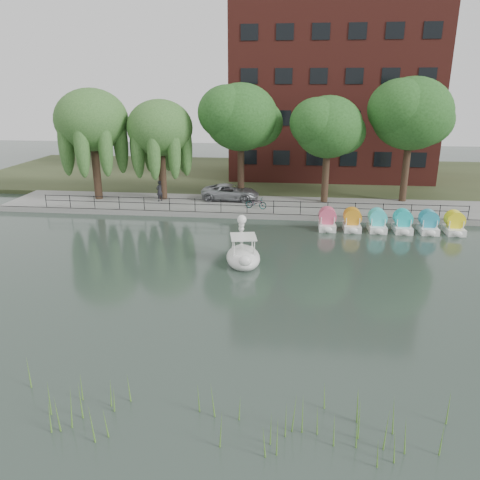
% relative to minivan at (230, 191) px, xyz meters
% --- Properties ---
extents(ground_plane, '(120.00, 120.00, 0.00)m').
position_rel_minivan_xyz_m(ground_plane, '(1.79, -17.16, -1.16)').
color(ground_plane, '#415049').
extents(promenade, '(40.00, 6.00, 0.40)m').
position_rel_minivan_xyz_m(promenade, '(1.79, -1.16, -0.96)').
color(promenade, gray).
rests_on(promenade, ground_plane).
extents(kerb, '(40.00, 0.25, 0.40)m').
position_rel_minivan_xyz_m(kerb, '(1.79, -4.11, -0.96)').
color(kerb, gray).
rests_on(kerb, ground_plane).
extents(land_strip, '(60.00, 22.00, 0.36)m').
position_rel_minivan_xyz_m(land_strip, '(1.79, 12.84, -0.98)').
color(land_strip, '#47512D').
rests_on(land_strip, ground_plane).
extents(railing, '(32.00, 0.05, 1.00)m').
position_rel_minivan_xyz_m(railing, '(1.79, -3.91, -0.02)').
color(railing, black).
rests_on(railing, promenade).
extents(apartment_building, '(20.00, 10.07, 18.00)m').
position_rel_minivan_xyz_m(apartment_building, '(8.79, 12.81, 8.20)').
color(apartment_building, '#4C1E16').
rests_on(apartment_building, land_strip).
extents(willow_left, '(5.88, 5.88, 9.01)m').
position_rel_minivan_xyz_m(willow_left, '(-11.21, -0.66, 5.71)').
color(willow_left, '#473323').
rests_on(willow_left, promenade).
extents(willow_mid, '(5.32, 5.32, 8.15)m').
position_rel_minivan_xyz_m(willow_mid, '(-5.71, -0.16, 5.09)').
color(willow_mid, '#473323').
rests_on(willow_mid, promenade).
extents(broadleaf_center, '(6.00, 6.00, 9.25)m').
position_rel_minivan_xyz_m(broadleaf_center, '(0.79, 0.84, 5.90)').
color(broadleaf_center, '#473323').
rests_on(broadleaf_center, promenade).
extents(broadleaf_right, '(5.40, 5.40, 8.32)m').
position_rel_minivan_xyz_m(broadleaf_right, '(7.79, 0.34, 5.23)').
color(broadleaf_right, '#473323').
rests_on(broadleaf_right, promenade).
extents(broadleaf_far, '(6.30, 6.30, 9.71)m').
position_rel_minivan_xyz_m(broadleaf_far, '(14.29, 1.34, 6.24)').
color(broadleaf_far, '#473323').
rests_on(broadleaf_far, promenade).
extents(minivan, '(2.67, 5.54, 1.52)m').
position_rel_minivan_xyz_m(minivan, '(0.00, 0.00, 0.00)').
color(minivan, gray).
rests_on(minivan, promenade).
extents(bicycle, '(1.01, 1.82, 1.00)m').
position_rel_minivan_xyz_m(bicycle, '(2.35, -2.58, -0.26)').
color(bicycle, gray).
rests_on(bicycle, promenade).
extents(pedestrian, '(0.78, 0.86, 1.98)m').
position_rel_minivan_xyz_m(pedestrian, '(-5.79, -1.01, 0.23)').
color(pedestrian, black).
rests_on(pedestrian, promenade).
extents(swan_boat, '(2.43, 3.32, 2.56)m').
position_rel_minivan_xyz_m(swan_boat, '(2.48, -13.34, -0.60)').
color(swan_boat, white).
rests_on(swan_boat, ground_plane).
extents(pedal_boat_row, '(9.65, 1.70, 1.40)m').
position_rel_minivan_xyz_m(pedal_boat_row, '(11.88, -6.19, -0.55)').
color(pedal_boat_row, white).
rests_on(pedal_boat_row, ground_plane).
extents(reed_bank, '(24.00, 2.40, 1.20)m').
position_rel_minivan_xyz_m(reed_bank, '(3.79, -26.66, -0.56)').
color(reed_bank, '#669938').
rests_on(reed_bank, ground_plane).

